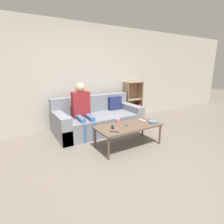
{
  "coord_description": "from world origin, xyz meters",
  "views": [
    {
      "loc": [
        -1.7,
        -1.96,
        1.55
      ],
      "look_at": [
        0.2,
        1.16,
        0.59
      ],
      "focal_mm": 28.0,
      "sensor_mm": 36.0,
      "label": 1
    }
  ],
  "objects_px": {
    "coffee_table": "(128,127)",
    "tv_remote_0": "(113,127)",
    "bookshelf": "(132,105)",
    "tv_remote_2": "(142,120)",
    "snack_bowl": "(153,122)",
    "couch": "(98,120)",
    "cup_near": "(118,121)",
    "tv_remote_1": "(114,131)",
    "person_adult": "(82,106)",
    "tv_remote_3": "(126,125)"
  },
  "relations": [
    {
      "from": "tv_remote_0",
      "to": "tv_remote_1",
      "type": "bearing_deg",
      "value": -85.36
    },
    {
      "from": "person_adult",
      "to": "tv_remote_3",
      "type": "relative_size",
      "value": 7.54
    },
    {
      "from": "tv_remote_0",
      "to": "tv_remote_1",
      "type": "xyz_separation_m",
      "value": [
        -0.09,
        -0.2,
        0.0
      ]
    },
    {
      "from": "tv_remote_0",
      "to": "snack_bowl",
      "type": "bearing_deg",
      "value": 14.74
    },
    {
      "from": "tv_remote_1",
      "to": "snack_bowl",
      "type": "distance_m",
      "value": 0.92
    },
    {
      "from": "cup_near",
      "to": "tv_remote_0",
      "type": "relative_size",
      "value": 0.52
    },
    {
      "from": "couch",
      "to": "person_adult",
      "type": "xyz_separation_m",
      "value": [
        -0.44,
        -0.08,
        0.41
      ]
    },
    {
      "from": "tv_remote_2",
      "to": "tv_remote_3",
      "type": "xyz_separation_m",
      "value": [
        -0.45,
        -0.05,
        0.0
      ]
    },
    {
      "from": "couch",
      "to": "tv_remote_0",
      "type": "xyz_separation_m",
      "value": [
        -0.22,
        -1.05,
        0.17
      ]
    },
    {
      "from": "coffee_table",
      "to": "tv_remote_3",
      "type": "relative_size",
      "value": 8.08
    },
    {
      "from": "coffee_table",
      "to": "tv_remote_3",
      "type": "distance_m",
      "value": 0.06
    },
    {
      "from": "tv_remote_1",
      "to": "snack_bowl",
      "type": "height_order",
      "value": "snack_bowl"
    },
    {
      "from": "person_adult",
      "to": "cup_near",
      "type": "bearing_deg",
      "value": -56.6
    },
    {
      "from": "cup_near",
      "to": "tv_remote_3",
      "type": "distance_m",
      "value": 0.2
    },
    {
      "from": "couch",
      "to": "coffee_table",
      "type": "distance_m",
      "value": 1.11
    },
    {
      "from": "tv_remote_1",
      "to": "snack_bowl",
      "type": "xyz_separation_m",
      "value": [
        0.92,
        0.01,
        0.01
      ]
    },
    {
      "from": "bookshelf",
      "to": "cup_near",
      "type": "xyz_separation_m",
      "value": [
        -1.4,
        -1.35,
        0.07
      ]
    },
    {
      "from": "person_adult",
      "to": "cup_near",
      "type": "height_order",
      "value": "person_adult"
    },
    {
      "from": "couch",
      "to": "person_adult",
      "type": "bearing_deg",
      "value": -169.32
    },
    {
      "from": "couch",
      "to": "tv_remote_1",
      "type": "relative_size",
      "value": 13.17
    },
    {
      "from": "coffee_table",
      "to": "tv_remote_0",
      "type": "height_order",
      "value": "tv_remote_0"
    },
    {
      "from": "tv_remote_2",
      "to": "cup_near",
      "type": "bearing_deg",
      "value": 157.33
    },
    {
      "from": "bookshelf",
      "to": "tv_remote_1",
      "type": "xyz_separation_m",
      "value": [
        -1.72,
        -1.73,
        0.04
      ]
    },
    {
      "from": "person_adult",
      "to": "tv_remote_2",
      "type": "distance_m",
      "value": 1.37
    },
    {
      "from": "tv_remote_3",
      "to": "coffee_table",
      "type": "bearing_deg",
      "value": -5.17
    },
    {
      "from": "bookshelf",
      "to": "snack_bowl",
      "type": "distance_m",
      "value": 1.9
    },
    {
      "from": "person_adult",
      "to": "tv_remote_0",
      "type": "height_order",
      "value": "person_adult"
    },
    {
      "from": "bookshelf",
      "to": "coffee_table",
      "type": "bearing_deg",
      "value": -129.59
    },
    {
      "from": "tv_remote_0",
      "to": "snack_bowl",
      "type": "relative_size",
      "value": 1.08
    },
    {
      "from": "bookshelf",
      "to": "tv_remote_1",
      "type": "bearing_deg",
      "value": -134.91
    },
    {
      "from": "coffee_table",
      "to": "tv_remote_3",
      "type": "height_order",
      "value": "tv_remote_3"
    },
    {
      "from": "bookshelf",
      "to": "tv_remote_2",
      "type": "relative_size",
      "value": 6.33
    },
    {
      "from": "coffee_table",
      "to": "tv_remote_0",
      "type": "xyz_separation_m",
      "value": [
        -0.34,
        0.05,
        0.05
      ]
    },
    {
      "from": "tv_remote_2",
      "to": "bookshelf",
      "type": "bearing_deg",
      "value": 51.78
    },
    {
      "from": "cup_near",
      "to": "tv_remote_0",
      "type": "distance_m",
      "value": 0.29
    },
    {
      "from": "couch",
      "to": "bookshelf",
      "type": "xyz_separation_m",
      "value": [
        1.41,
        0.47,
        0.13
      ]
    },
    {
      "from": "coffee_table",
      "to": "tv_remote_0",
      "type": "bearing_deg",
      "value": 172.05
    },
    {
      "from": "cup_near",
      "to": "tv_remote_1",
      "type": "bearing_deg",
      "value": -130.45
    },
    {
      "from": "tv_remote_3",
      "to": "couch",
      "type": "bearing_deg",
      "value": 135.25
    },
    {
      "from": "tv_remote_1",
      "to": "bookshelf",
      "type": "bearing_deg",
      "value": 2.35
    },
    {
      "from": "tv_remote_3",
      "to": "snack_bowl",
      "type": "relative_size",
      "value": 1.0
    },
    {
      "from": "tv_remote_0",
      "to": "bookshelf",
      "type": "bearing_deg",
      "value": 71.04
    },
    {
      "from": "couch",
      "to": "tv_remote_3",
      "type": "relative_size",
      "value": 12.97
    },
    {
      "from": "coffee_table",
      "to": "tv_remote_3",
      "type": "bearing_deg",
      "value": 133.95
    },
    {
      "from": "coffee_table",
      "to": "cup_near",
      "type": "relative_size",
      "value": 14.32
    },
    {
      "from": "bookshelf",
      "to": "tv_remote_2",
      "type": "bearing_deg",
      "value": -120.62
    },
    {
      "from": "couch",
      "to": "bookshelf",
      "type": "bearing_deg",
      "value": 18.62
    },
    {
      "from": "cup_near",
      "to": "tv_remote_2",
      "type": "relative_size",
      "value": 0.52
    },
    {
      "from": "cup_near",
      "to": "snack_bowl",
      "type": "bearing_deg",
      "value": -31.58
    },
    {
      "from": "tv_remote_0",
      "to": "snack_bowl",
      "type": "xyz_separation_m",
      "value": [
        0.83,
        -0.2,
        0.01
      ]
    }
  ]
}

